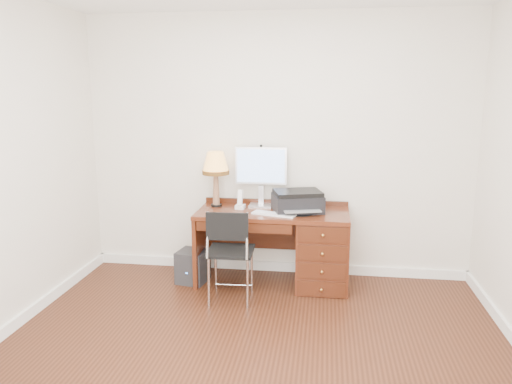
# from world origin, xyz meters

# --- Properties ---
(ground) EXTENTS (4.00, 4.00, 0.00)m
(ground) POSITION_xyz_m (0.00, 0.00, 0.00)
(ground) COLOR black
(ground) RESTS_ON ground
(room_shell) EXTENTS (4.00, 4.00, 4.00)m
(room_shell) POSITION_xyz_m (0.00, 0.63, 0.05)
(room_shell) COLOR silver
(room_shell) RESTS_ON ground
(desk) EXTENTS (1.50, 0.67, 0.75)m
(desk) POSITION_xyz_m (0.32, 1.40, 0.41)
(desk) COLOR #532111
(desk) RESTS_ON ground
(monitor) EXTENTS (0.53, 0.17, 0.61)m
(monitor) POSITION_xyz_m (-0.15, 1.63, 1.13)
(monitor) COLOR silver
(monitor) RESTS_ON desk
(keyboard) EXTENTS (0.45, 0.24, 0.02)m
(keyboard) POSITION_xyz_m (0.03, 1.26, 0.76)
(keyboard) COLOR white
(keyboard) RESTS_ON desk
(mouse_pad) EXTENTS (0.24, 0.24, 0.05)m
(mouse_pad) POSITION_xyz_m (0.28, 1.33, 0.76)
(mouse_pad) COLOR black
(mouse_pad) RESTS_ON desk
(printer) EXTENTS (0.55, 0.48, 0.21)m
(printer) POSITION_xyz_m (0.24, 1.43, 0.85)
(printer) COLOR black
(printer) RESTS_ON desk
(leg_lamp) EXTENTS (0.28, 0.28, 0.57)m
(leg_lamp) POSITION_xyz_m (-0.60, 1.53, 1.16)
(leg_lamp) COLOR black
(leg_lamp) RESTS_ON desk
(phone) EXTENTS (0.10, 0.10, 0.19)m
(phone) POSITION_xyz_m (-0.34, 1.46, 0.81)
(phone) COLOR white
(phone) RESTS_ON desk
(pen_cup) EXTENTS (0.07, 0.07, 0.09)m
(pen_cup) POSITION_xyz_m (0.19, 1.55, 0.80)
(pen_cup) COLOR black
(pen_cup) RESTS_ON desk
(chair) EXTENTS (0.43, 0.43, 0.88)m
(chair) POSITION_xyz_m (-0.34, 0.89, 0.54)
(chair) COLOR black
(chair) RESTS_ON ground
(equipment_box) EXTENTS (0.32, 0.32, 0.33)m
(equipment_box) POSITION_xyz_m (-0.81, 1.31, 0.16)
(equipment_box) COLOR black
(equipment_box) RESTS_ON ground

